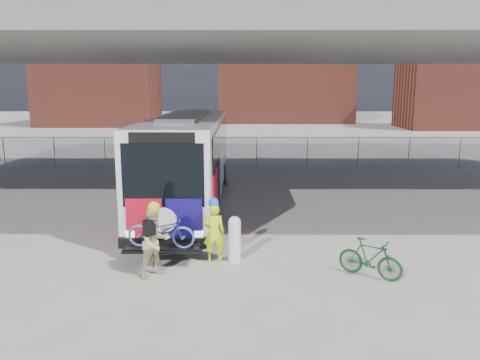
{
  "coord_description": "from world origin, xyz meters",
  "views": [
    {
      "loc": [
        0.15,
        -15.44,
        4.66
      ],
      "look_at": [
        0.07,
        0.09,
        1.6
      ],
      "focal_mm": 35.0,
      "sensor_mm": 36.0,
      "label": 1
    }
  ],
  "objects_px": {
    "cyclist_hivis": "(214,231)",
    "bike_parked": "(370,258)",
    "bus": "(188,153)",
    "bollard": "(235,237)",
    "cyclist_tan": "(155,241)"
  },
  "relations": [
    {
      "from": "bollard",
      "to": "cyclist_tan",
      "type": "height_order",
      "value": "cyclist_tan"
    },
    {
      "from": "bus",
      "to": "cyclist_hivis",
      "type": "xyz_separation_m",
      "value": [
        1.38,
        -6.32,
        -1.24
      ]
    },
    {
      "from": "bus",
      "to": "cyclist_tan",
      "type": "relative_size",
      "value": 6.71
    },
    {
      "from": "bus",
      "to": "cyclist_hivis",
      "type": "relative_size",
      "value": 7.24
    },
    {
      "from": "bike_parked",
      "to": "cyclist_hivis",
      "type": "bearing_deg",
      "value": 109.26
    },
    {
      "from": "bus",
      "to": "cyclist_hivis",
      "type": "height_order",
      "value": "bus"
    },
    {
      "from": "cyclist_hivis",
      "to": "bike_parked",
      "type": "height_order",
      "value": "cyclist_hivis"
    },
    {
      "from": "cyclist_hivis",
      "to": "bike_parked",
      "type": "bearing_deg",
      "value": 157.66
    },
    {
      "from": "bus",
      "to": "bike_parked",
      "type": "height_order",
      "value": "bus"
    },
    {
      "from": "cyclist_hivis",
      "to": "cyclist_tan",
      "type": "height_order",
      "value": "cyclist_tan"
    },
    {
      "from": "bus",
      "to": "cyclist_hivis",
      "type": "distance_m",
      "value": 6.58
    },
    {
      "from": "bollard",
      "to": "cyclist_tan",
      "type": "bearing_deg",
      "value": -152.68
    },
    {
      "from": "cyclist_hivis",
      "to": "bike_parked",
      "type": "xyz_separation_m",
      "value": [
        3.96,
        -1.05,
        -0.37
      ]
    },
    {
      "from": "cyclist_tan",
      "to": "bike_parked",
      "type": "xyz_separation_m",
      "value": [
        5.36,
        -0.04,
        -0.42
      ]
    },
    {
      "from": "bike_parked",
      "to": "bus",
      "type": "bearing_deg",
      "value": 70.1
    }
  ]
}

